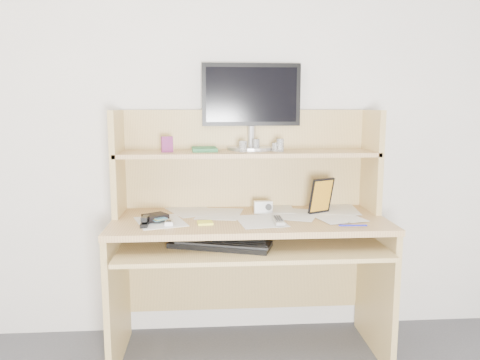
{
  "coord_description": "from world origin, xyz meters",
  "views": [
    {
      "loc": [
        -0.21,
        -0.86,
        1.32
      ],
      "look_at": [
        -0.05,
        1.43,
        0.96
      ],
      "focal_mm": 35.0,
      "sensor_mm": 36.0,
      "label": 1
    }
  ],
  "objects": [
    {
      "name": "chip_stack_b",
      "position": [
        0.05,
        1.66,
        1.11
      ],
      "size": [
        0.04,
        0.04,
        0.06
      ],
      "primitive_type": "cylinder",
      "rotation": [
        0.0,
        0.0,
        -0.06
      ],
      "color": "silver",
      "rests_on": "desk"
    },
    {
      "name": "stapler",
      "position": [
        -0.52,
        1.36,
        0.78
      ],
      "size": [
        0.04,
        0.13,
        0.04
      ],
      "primitive_type": "cube",
      "rotation": [
        0.0,
        0.0,
        0.01
      ],
      "color": "black",
      "rests_on": "paper_clutter"
    },
    {
      "name": "game_case",
      "position": [
        0.39,
        1.53,
        0.85
      ],
      "size": [
        0.13,
        0.07,
        0.19
      ],
      "primitive_type": "cube",
      "rotation": [
        0.0,
        0.0,
        0.47
      ],
      "color": "black",
      "rests_on": "paper_clutter"
    },
    {
      "name": "shelf_book",
      "position": [
        -0.23,
        1.67,
        1.09
      ],
      "size": [
        0.14,
        0.19,
        0.02
      ],
      "primitive_type": "cube",
      "rotation": [
        0.0,
        0.0,
        0.06
      ],
      "color": "#2F773E",
      "rests_on": "desk"
    },
    {
      "name": "desk",
      "position": [
        0.0,
        1.56,
        0.69
      ],
      "size": [
        1.4,
        0.7,
        1.3
      ],
      "color": "tan",
      "rests_on": "floor"
    },
    {
      "name": "card_box",
      "position": [
        -0.42,
        1.6,
        1.12
      ],
      "size": [
        0.06,
        0.04,
        0.08
      ],
      "primitive_type": "cube",
      "rotation": [
        0.0,
        0.0,
        0.34
      ],
      "color": "maroon",
      "rests_on": "desk"
    },
    {
      "name": "chip_stack_d",
      "position": [
        0.17,
        1.6,
        1.11
      ],
      "size": [
        0.04,
        0.04,
        0.07
      ],
      "primitive_type": "cylinder",
      "rotation": [
        0.0,
        0.0,
        0.13
      ],
      "color": "white",
      "rests_on": "desk"
    },
    {
      "name": "blue_pen",
      "position": [
        0.47,
        1.25,
        0.76
      ],
      "size": [
        0.14,
        0.02,
        0.01
      ],
      "primitive_type": "cylinder",
      "rotation": [
        1.57,
        0.0,
        1.52
      ],
      "color": "#171BB1",
      "rests_on": "paper_clutter"
    },
    {
      "name": "keyboard",
      "position": [
        -0.16,
        1.31,
        0.67
      ],
      "size": [
        0.51,
        0.31,
        0.03
      ],
      "rotation": [
        0.0,
        0.0,
        -0.31
      ],
      "color": "black",
      "rests_on": "desk"
    },
    {
      "name": "digital_camera",
      "position": [
        0.08,
        1.59,
        0.79
      ],
      "size": [
        0.1,
        0.04,
        0.06
      ],
      "primitive_type": "cube",
      "rotation": [
        0.0,
        0.0,
        0.05
      ],
      "color": "silver",
      "rests_on": "paper_clutter"
    },
    {
      "name": "monitor",
      "position": [
        0.03,
        1.75,
        1.33
      ],
      "size": [
        0.55,
        0.27,
        0.47
      ],
      "rotation": [
        0.0,
        0.0,
        0.02
      ],
      "color": "silver",
      "rests_on": "desk"
    },
    {
      "name": "sticky_note_pad",
      "position": [
        -0.23,
        1.38,
        0.75
      ],
      "size": [
        0.08,
        0.08,
        0.01
      ],
      "primitive_type": "cube",
      "rotation": [
        0.0,
        0.0,
        0.12
      ],
      "color": "yellow",
      "rests_on": "desk"
    },
    {
      "name": "chip_stack_a",
      "position": [
        -0.03,
        1.59,
        1.11
      ],
      "size": [
        0.05,
        0.05,
        0.06
      ],
      "primitive_type": "cylinder",
      "rotation": [
        0.0,
        0.0,
        0.29
      ],
      "color": "black",
      "rests_on": "desk"
    },
    {
      "name": "tv_remote",
      "position": [
        0.13,
        1.36,
        0.76
      ],
      "size": [
        0.04,
        0.16,
        0.02
      ],
      "primitive_type": "cube",
      "rotation": [
        0.0,
        0.0,
        0.0
      ],
      "color": "gray",
      "rests_on": "paper_clutter"
    },
    {
      "name": "paper_clutter",
      "position": [
        0.0,
        1.48,
        0.75
      ],
      "size": [
        1.32,
        0.54,
        0.01
      ],
      "primitive_type": "cube",
      "color": "silver",
      "rests_on": "desk"
    },
    {
      "name": "back_wall",
      "position": [
        0.0,
        1.8,
        1.25
      ],
      "size": [
        3.6,
        0.04,
        2.5
      ],
      "primitive_type": "cube",
      "color": "silver",
      "rests_on": "floor"
    },
    {
      "name": "flip_phone",
      "position": [
        -0.4,
        1.36,
        0.77
      ],
      "size": [
        0.04,
        0.08,
        0.02
      ],
      "primitive_type": "cube",
      "rotation": [
        0.0,
        0.0,
        0.06
      ],
      "color": "#B3B3B6",
      "rests_on": "paper_clutter"
    },
    {
      "name": "wallet",
      "position": [
        -0.48,
        1.45,
        0.77
      ],
      "size": [
        0.14,
        0.14,
        0.03
      ],
      "primitive_type": "cube",
      "rotation": [
        0.0,
        0.0,
        0.59
      ],
      "color": "black",
      "rests_on": "paper_clutter"
    },
    {
      "name": "chip_stack_c",
      "position": [
        0.15,
        1.62,
        1.1
      ],
      "size": [
        0.04,
        0.04,
        0.05
      ],
      "primitive_type": "cylinder",
      "rotation": [
        0.0,
        0.0,
        -0.09
      ],
      "color": "black",
      "rests_on": "desk"
    }
  ]
}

